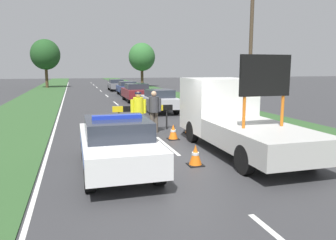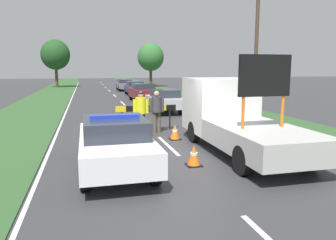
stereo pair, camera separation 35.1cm
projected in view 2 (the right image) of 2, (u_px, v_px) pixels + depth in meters
The scene contains 19 objects.
ground_plane at pixel (179, 156), 10.42m from camera, with size 160.00×160.00×0.00m, color #333335.
lane_markings at pixel (117, 98), 29.91m from camera, with size 8.22×70.37×0.01m.
grass_verge_left at pixel (45, 100), 28.07m from camera, with size 4.15×120.00×0.03m.
grass_verge_right at pixel (184, 97), 31.08m from camera, with size 4.15×120.00×0.03m.
police_car at pixel (115, 143), 8.86m from camera, with size 1.86×4.53×1.54m.
work_truck at pixel (233, 116), 11.25m from camera, with size 2.23×6.32×3.13m.
road_barrier at pixel (146, 110), 14.48m from camera, with size 2.70×0.08×1.12m.
police_officer at pixel (141, 109), 13.43m from camera, with size 0.65×0.41×1.81m.
pedestrian_civilian at pixel (157, 108), 13.96m from camera, with size 0.64×0.41×1.79m.
traffic_cone_near_police at pixel (175, 132), 12.75m from camera, with size 0.43×0.43×0.60m.
traffic_cone_centre_front at pixel (194, 155), 9.32m from camera, with size 0.43×0.43×0.60m.
traffic_cone_near_truck at pixel (192, 127), 13.90m from camera, with size 0.40×0.40×0.56m.
queued_car_sedan_silver at pixel (164, 100), 20.46m from camera, with size 1.75×3.98×1.43m.
queued_car_wagon_maroon at pixel (143, 92), 27.22m from camera, with size 1.90×4.41×1.48m.
queued_car_hatch_blue at pixel (135, 88), 33.44m from camera, with size 1.74×4.23×1.40m.
queued_car_suv_grey at pixel (125, 85), 40.09m from camera, with size 1.75×4.19×1.37m.
roadside_tree_near_left at pixel (55, 55), 45.60m from camera, with size 3.97×3.97×6.65m.
roadside_tree_near_right at pixel (151, 57), 47.06m from camera, with size 3.79×3.79×6.28m.
utility_pole at pixel (256, 44), 17.68m from camera, with size 1.20×0.20×7.85m.
Camera 2 is at (-2.80, -9.72, 2.77)m, focal length 35.00 mm.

